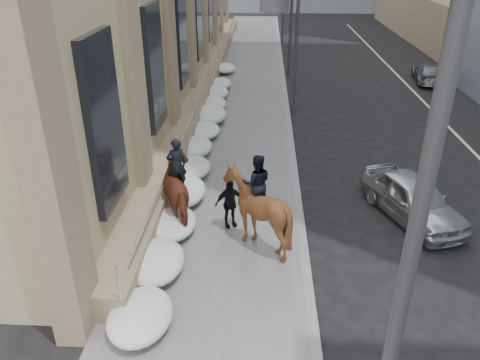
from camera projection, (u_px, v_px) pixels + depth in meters
name	position (u px, v px, depth m)	size (l,w,h in m)	color
ground	(210.00, 277.00, 12.69)	(140.00, 140.00, 0.00)	black
sidewalk	(234.00, 138.00, 21.57)	(5.00, 80.00, 0.12)	#525254
curb	(291.00, 139.00, 21.45)	(0.24, 80.00, 0.12)	slate
lane_line	(466.00, 144.00, 21.11)	(0.15, 70.00, 0.01)	#BFB78C
streetlight_near	(387.00, 301.00, 5.15)	(1.71, 0.24, 8.00)	#2D2D30
streetlight_mid	(294.00, 24.00, 22.96)	(1.71, 0.24, 8.00)	#2D2D30
traffic_signal	(277.00, 14.00, 30.38)	(4.10, 0.22, 6.00)	#2D2D30
snow_bank	(197.00, 145.00, 19.77)	(1.70, 18.10, 0.76)	silver
mounted_horse_left	(182.00, 189.00, 14.66)	(2.06, 2.72, 2.70)	#572B1A
mounted_horse_right	(256.00, 207.00, 13.37)	(2.06, 2.27, 2.81)	#422512
pedestrian	(229.00, 203.00, 14.45)	(0.94, 0.39, 1.60)	black
car_silver	(413.00, 198.00, 15.15)	(1.69, 4.21, 1.44)	#A9ABB0
car_grey	(429.00, 73.00, 30.22)	(1.68, 4.14, 1.20)	slate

